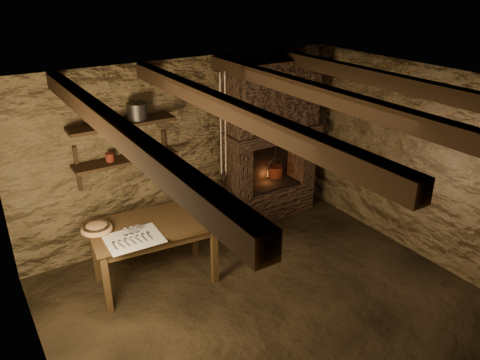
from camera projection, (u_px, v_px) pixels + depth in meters
floor at (270, 306)px, 5.15m from camera, size 4.50×4.50×0.00m
back_wall at (184, 150)px, 6.20m from camera, size 4.50×0.04×2.40m
front_wall at (449, 328)px, 3.12m from camera, size 4.50×0.04×2.40m
left_wall at (34, 283)px, 3.56m from camera, size 0.04×4.00×2.40m
right_wall at (421, 164)px, 5.76m from camera, size 0.04×4.00×2.40m
ceiling at (277, 91)px, 4.17m from camera, size 4.50×4.00×0.04m
beam_far_left at (114, 128)px, 3.47m from camera, size 0.14×3.95×0.16m
beam_mid_left at (229, 109)px, 3.96m from camera, size 0.14×3.95×0.16m
beam_mid_right at (319, 93)px, 4.45m from camera, size 0.14×3.95×0.16m
beam_far_right at (391, 81)px, 4.94m from camera, size 0.14×3.95×0.16m
shelf_lower at (126, 160)px, 5.62m from camera, size 1.25×0.30×0.04m
shelf_upper at (122, 124)px, 5.44m from camera, size 1.25×0.30×0.04m
hearth at (271, 137)px, 6.62m from camera, size 1.43×0.51×2.30m
work_table at (154, 250)px, 5.41m from camera, size 1.45×0.93×0.79m
linen_cloth at (134, 239)px, 4.94m from camera, size 0.59×0.49×0.01m
pewter_cutlery_row at (134, 239)px, 4.92m from camera, size 0.49×0.20×0.01m
drinking_glasses at (131, 230)px, 5.02m from camera, size 0.19×0.06×0.07m
stoneware_jug at (189, 187)px, 5.62m from camera, size 0.17×0.17×0.49m
wooden_bowl at (97, 229)px, 5.05m from camera, size 0.35×0.35×0.12m
iron_stockpot at (137, 112)px, 5.49m from camera, size 0.31×0.31×0.18m
tin_pan at (92, 113)px, 5.31m from camera, size 0.28×0.14×0.27m
small_kettle at (143, 150)px, 5.70m from camera, size 0.20×0.17×0.18m
rusty_tin at (110, 157)px, 5.50m from camera, size 0.13×0.13×0.10m
red_pot at (275, 171)px, 6.82m from camera, size 0.25×0.25×0.54m
hanging_ropes at (223, 124)px, 5.25m from camera, size 0.08×0.08×1.20m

